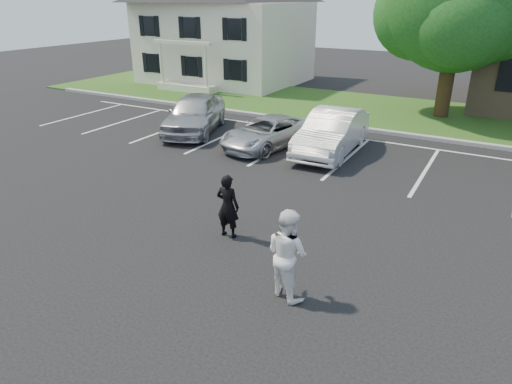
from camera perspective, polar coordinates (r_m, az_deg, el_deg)
ground_plane at (r=10.69m, az=-2.64°, el=-8.03°), size 90.00×90.00×0.00m
curb at (r=21.05m, az=14.89°, el=7.40°), size 40.00×0.30×0.15m
grass_strip at (r=24.85m, az=17.36°, el=9.40°), size 44.00×8.00×0.08m
stall_lines at (r=17.92m, az=16.58°, el=4.25°), size 34.00×5.36×0.01m
house at (r=33.02m, az=-3.89°, el=20.22°), size 10.30×9.22×7.60m
tree at (r=24.22m, az=24.29°, el=20.91°), size 7.80×7.20×8.80m
man_black_suit at (r=11.20m, az=-3.55°, el=-1.78°), size 0.62×0.43×1.64m
man_white_shirt at (r=8.98m, az=3.94°, el=-7.68°), size 1.11×1.00×1.88m
car_silver_west at (r=20.46m, az=-7.68°, el=9.72°), size 3.51×5.25×1.66m
car_silver_minivan at (r=18.20m, az=1.43°, el=7.44°), size 2.79×4.57×1.18m
car_white_sedan at (r=17.71m, az=9.47°, el=7.39°), size 1.94×4.95×1.60m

